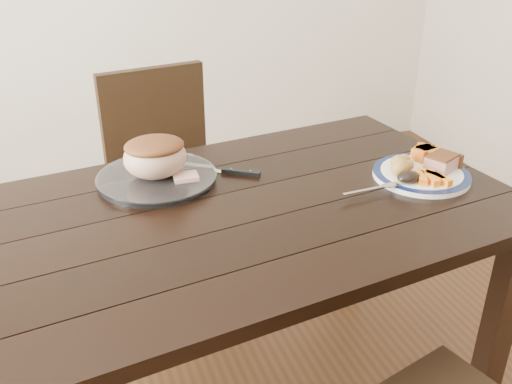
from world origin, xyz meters
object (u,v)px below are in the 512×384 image
object	(u,v)px
roast_joint	(155,158)
dining_table	(226,239)
chair_far	(168,176)
dinner_plate	(421,175)
carving_knife	(228,171)
pork_slice	(442,163)
serving_platter	(157,179)
fork	(375,189)

from	to	relation	value
roast_joint	dining_table	bearing A→B (deg)	-59.42
chair_far	roast_joint	distance (m)	0.60
dinner_plate	carving_knife	bearing A→B (deg)	157.27
pork_slice	serving_platter	bearing A→B (deg)	163.31
dining_table	roast_joint	world-z (taller)	roast_joint
serving_platter	roast_joint	distance (m)	0.07
dining_table	carving_knife	size ratio (longest dim) A/B	6.17
chair_far	serving_platter	size ratio (longest dim) A/B	2.70
carving_knife	dinner_plate	bearing A→B (deg)	11.74
pork_slice	fork	xyz separation A→B (m)	(-0.26, -0.05, -0.02)
carving_knife	roast_joint	bearing A→B (deg)	-149.44
dining_table	dinner_plate	xyz separation A→B (m)	(0.61, -0.00, 0.10)
serving_platter	carving_knife	size ratio (longest dim) A/B	1.25
dinner_plate	fork	size ratio (longest dim) A/B	1.61
fork	chair_far	bearing A→B (deg)	116.36
roast_joint	fork	bearing A→B (deg)	-27.67
dining_table	chair_far	world-z (taller)	chair_far
dining_table	chair_far	distance (m)	0.75
roast_joint	chair_far	bearing A→B (deg)	76.39
roast_joint	serving_platter	bearing A→B (deg)	0.00
fork	roast_joint	world-z (taller)	roast_joint
serving_platter	pork_slice	xyz separation A→B (m)	(0.82, -0.25, 0.03)
roast_joint	dinner_plate	bearing A→B (deg)	-17.65
dining_table	carving_knife	bearing A→B (deg)	70.81
pork_slice	carving_knife	distance (m)	0.64
pork_slice	dining_table	bearing A→B (deg)	179.23
fork	roast_joint	distance (m)	0.64
chair_far	pork_slice	bearing A→B (deg)	123.85
dining_table	roast_joint	distance (m)	0.32
serving_platter	chair_far	bearing A→B (deg)	76.39
fork	pork_slice	bearing A→B (deg)	8.32
chair_far	roast_joint	xyz separation A→B (m)	(-0.12, -0.50, 0.30)
dining_table	pork_slice	world-z (taller)	pork_slice
dining_table	dinner_plate	bearing A→B (deg)	-0.35
chair_far	pork_slice	size ratio (longest dim) A/B	10.19
dining_table	roast_joint	size ratio (longest dim) A/B	9.21
carving_knife	chair_far	bearing A→B (deg)	134.93
carving_knife	serving_platter	bearing A→B (deg)	-149.44
serving_platter	roast_joint	world-z (taller)	roast_joint
dining_table	chair_far	size ratio (longest dim) A/B	1.83
dining_table	dinner_plate	world-z (taller)	dinner_plate
roast_joint	carving_knife	bearing A→B (deg)	-3.91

